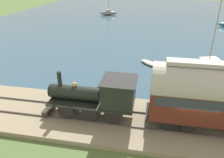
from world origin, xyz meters
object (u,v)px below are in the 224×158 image
sailboat_navy (208,67)px  rowboat_off_pier (111,82)px  sailboat_gray (108,13)px  steam_locomotive (101,94)px  rowboat_far_out (149,63)px

sailboat_navy → rowboat_off_pier: (-4.60, 9.62, -0.45)m
sailboat_navy → sailboat_gray: bearing=10.3°
sailboat_navy → steam_locomotive: bearing=120.7°
sailboat_navy → rowboat_far_out: size_ratio=3.52×
rowboat_off_pier → sailboat_navy: bearing=-124.1°
steam_locomotive → sailboat_navy: sailboat_navy is taller
sailboat_gray → rowboat_off_pier: sailboat_gray is taller
steam_locomotive → rowboat_far_out: 12.09m
rowboat_far_out → rowboat_off_pier: bearing=-165.4°
steam_locomotive → rowboat_off_pier: bearing=4.0°
steam_locomotive → sailboat_gray: bearing=11.0°
steam_locomotive → rowboat_far_out: size_ratio=2.52×
sailboat_gray → rowboat_far_out: sailboat_gray is taller
sailboat_navy → sailboat_gray: size_ratio=1.17×
rowboat_off_pier → rowboat_far_out: bearing=-90.8°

